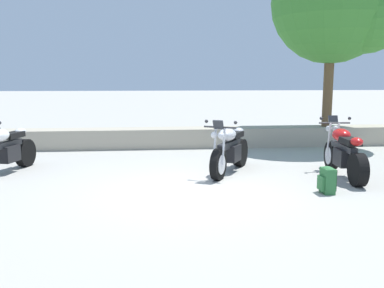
% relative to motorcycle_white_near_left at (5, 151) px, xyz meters
% --- Properties ---
extents(ground_plane, '(120.00, 120.00, 0.00)m').
position_rel_motorcycle_white_near_left_xyz_m(ground_plane, '(3.71, -1.73, -0.49)').
color(ground_plane, '#A3A099').
extents(stone_wall, '(36.00, 0.80, 0.55)m').
position_rel_motorcycle_white_near_left_xyz_m(stone_wall, '(3.71, 3.07, -0.21)').
color(stone_wall, '#A89E89').
rests_on(stone_wall, ground).
extents(motorcycle_white_near_left, '(0.83, 2.03, 1.18)m').
position_rel_motorcycle_white_near_left_xyz_m(motorcycle_white_near_left, '(0.00, 0.00, 0.00)').
color(motorcycle_white_near_left, black).
rests_on(motorcycle_white_near_left, ground).
extents(motorcycle_silver_centre, '(1.19, 1.88, 1.18)m').
position_rel_motorcycle_white_near_left_xyz_m(motorcycle_silver_centre, '(4.64, -0.36, 0.00)').
color(motorcycle_silver_centre, black).
rests_on(motorcycle_silver_centre, ground).
extents(motorcycle_red_far_right, '(0.67, 2.07, 1.18)m').
position_rel_motorcycle_white_near_left_xyz_m(motorcycle_red_far_right, '(6.84, -0.96, 0.00)').
color(motorcycle_red_far_right, black).
rests_on(motorcycle_red_far_right, ground).
extents(rider_backpack, '(0.26, 0.30, 0.47)m').
position_rel_motorcycle_white_near_left_xyz_m(rider_backpack, '(6.02, -2.10, -0.24)').
color(rider_backpack, '#2D6B38').
rests_on(rider_backpack, ground).
extents(leafy_tree_mid_left, '(3.62, 3.44, 5.27)m').
position_rel_motorcycle_white_near_left_xyz_m(leafy_tree_mid_left, '(8.36, 2.96, 3.53)').
color(leafy_tree_mid_left, brown).
rests_on(leafy_tree_mid_left, stone_wall).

